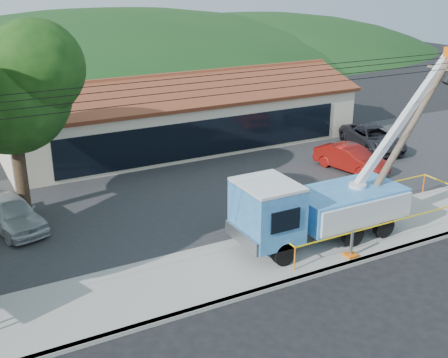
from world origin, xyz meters
TOP-DOWN VIEW (x-y plane):
  - ground at (0.00, 0.00)m, footprint 120.00×120.00m
  - curb at (0.00, 2.10)m, footprint 60.00×0.25m
  - sidewalk at (0.00, 4.00)m, footprint 60.00×4.00m
  - parking_lot at (0.00, 12.00)m, footprint 60.00×12.00m
  - strip_mall at (4.00, 19.98)m, footprint 22.50×8.53m
  - tree_lot at (-7.00, 13.00)m, footprint 6.30×5.60m
  - hill_center at (10.00, 55.00)m, footprint 89.60×64.00m
  - hill_east at (30.00, 55.00)m, footprint 72.80×52.00m
  - utility_truck at (3.09, 4.26)m, footprint 10.45×4.03m
  - leaning_pole at (7.48, 4.09)m, footprint 5.09×1.71m
  - caution_tape at (6.05, 4.33)m, footprint 10.31×3.44m
  - car_silver at (-7.81, 11.50)m, footprint 2.85×4.73m
  - car_red at (10.18, 10.42)m, footprint 2.43×4.54m
  - car_dark at (14.08, 12.95)m, footprint 3.45×5.60m

SIDE VIEW (x-z plane):
  - ground at x=0.00m, z-range 0.00..0.00m
  - hill_center at x=10.00m, z-range -16.00..16.00m
  - hill_east at x=30.00m, z-range -13.00..13.00m
  - car_silver at x=-7.81m, z-range -0.75..0.75m
  - car_red at x=10.18m, z-range -0.71..0.71m
  - car_dark at x=14.08m, z-range -0.72..0.72m
  - parking_lot at x=0.00m, z-range 0.00..0.10m
  - curb at x=0.00m, z-range 0.00..0.15m
  - sidewalk at x=0.00m, z-range 0.00..0.15m
  - caution_tape at x=6.05m, z-range 0.39..1.38m
  - utility_truck at x=3.09m, z-range -2.04..5.50m
  - strip_mall at x=4.00m, z-range -0.46..4.22m
  - leaning_pole at x=7.48m, z-range 0.46..7.91m
  - tree_lot at x=-7.00m, z-range 1.74..10.68m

